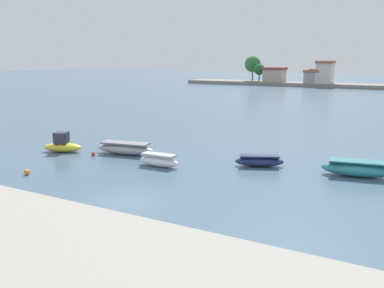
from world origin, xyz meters
name	(u,v)px	position (x,y,z in m)	size (l,w,h in m)	color
ground_plane	(125,203)	(0.00, 0.00, 0.00)	(400.00, 400.00, 0.00)	#476075
moored_boat_0	(62,145)	(-12.40, 7.46, 0.58)	(3.53, 2.46, 1.68)	yellow
moored_boat_1	(125,149)	(-7.23, 9.33, 0.48)	(5.22, 2.33, 0.99)	#9E9EA3
moored_boat_2	(159,160)	(-2.66, 7.39, 0.45)	(3.23, 1.10, 0.94)	white
moored_boat_3	(259,161)	(3.75, 10.95, 0.40)	(3.67, 2.46, 0.84)	navy
moored_boat_4	(358,169)	(10.38, 11.68, 0.52)	(4.86, 2.34, 1.07)	teal
mooring_buoy_0	(27,172)	(-9.27, 1.19, 0.20)	(0.39, 0.39, 0.39)	orange
mooring_buoy_1	(93,154)	(-9.16, 7.61, 0.17)	(0.33, 0.33, 0.33)	red
distant_shoreline	(344,80)	(-4.48, 99.22, 2.00)	(99.05, 9.42, 8.23)	gray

